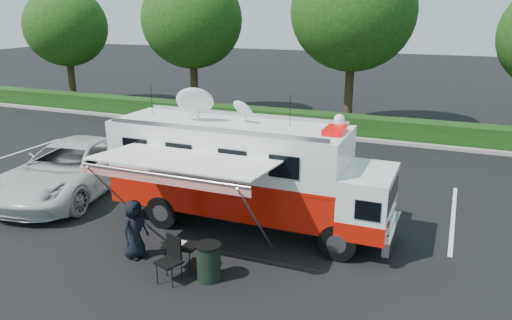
{
  "coord_description": "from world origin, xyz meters",
  "views": [
    {
      "loc": [
        5.26,
        -12.3,
        6.16
      ],
      "look_at": [
        0.0,
        0.5,
        1.9
      ],
      "focal_mm": 35.0,
      "sensor_mm": 36.0,
      "label": 1
    }
  ],
  "objects_px": {
    "folding_table": "(181,246)",
    "trash_bin": "(209,262)",
    "command_truck": "(247,172)",
    "white_suv": "(74,193)"
  },
  "relations": [
    {
      "from": "command_truck",
      "to": "trash_bin",
      "type": "xyz_separation_m",
      "value": [
        0.34,
        -3.07,
        -1.21
      ]
    },
    {
      "from": "folding_table",
      "to": "trash_bin",
      "type": "distance_m",
      "value": 0.84
    },
    {
      "from": "white_suv",
      "to": "folding_table",
      "type": "distance_m",
      "value": 6.99
    },
    {
      "from": "folding_table",
      "to": "white_suv",
      "type": "bearing_deg",
      "value": 152.77
    },
    {
      "from": "command_truck",
      "to": "folding_table",
      "type": "distance_m",
      "value": 3.14
    },
    {
      "from": "command_truck",
      "to": "trash_bin",
      "type": "bearing_deg",
      "value": -83.61
    },
    {
      "from": "folding_table",
      "to": "trash_bin",
      "type": "height_order",
      "value": "trash_bin"
    },
    {
      "from": "command_truck",
      "to": "white_suv",
      "type": "bearing_deg",
      "value": 177.78
    },
    {
      "from": "white_suv",
      "to": "trash_bin",
      "type": "distance_m",
      "value": 7.77
    },
    {
      "from": "white_suv",
      "to": "command_truck",
      "type": "bearing_deg",
      "value": -11.64
    }
  ]
}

